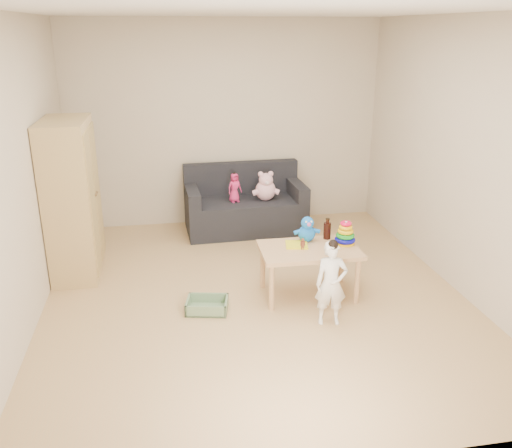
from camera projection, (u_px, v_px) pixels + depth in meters
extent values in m
plane|color=tan|center=(255.00, 295.00, 5.31)|extent=(4.50, 4.50, 0.00)
plane|color=white|center=(255.00, 11.00, 4.43)|extent=(4.50, 4.50, 0.00)
plane|color=beige|center=(225.00, 125.00, 6.95)|extent=(4.00, 0.00, 4.00)
plane|color=beige|center=(331.00, 269.00, 2.79)|extent=(4.00, 0.00, 4.00)
plane|color=beige|center=(21.00, 176.00, 4.54)|extent=(0.00, 4.50, 4.50)
plane|color=beige|center=(460.00, 157.00, 5.20)|extent=(0.00, 4.50, 4.50)
cube|color=tan|center=(72.00, 199.00, 5.57)|extent=(0.45, 0.90, 1.62)
cube|color=black|center=(245.00, 215.00, 6.95)|extent=(1.52, 0.80, 0.42)
cube|color=tan|center=(309.00, 272.00, 5.24)|extent=(0.95, 0.61, 0.49)
imported|color=white|center=(331.00, 285.00, 4.69)|extent=(0.30, 0.22, 0.75)
imported|color=#E02A6E|center=(235.00, 188.00, 6.71)|extent=(0.21, 0.18, 0.36)
cylinder|color=yellow|center=(345.00, 243.00, 5.25)|extent=(0.19, 0.19, 0.02)
cylinder|color=silver|center=(345.00, 232.00, 5.22)|extent=(0.02, 0.02, 0.22)
torus|color=#0B0AAB|center=(345.00, 240.00, 5.24)|extent=(0.20, 0.20, 0.04)
torus|color=green|center=(345.00, 235.00, 5.23)|extent=(0.18, 0.18, 0.04)
torus|color=yellow|center=(345.00, 231.00, 5.21)|extent=(0.16, 0.16, 0.04)
torus|color=yellow|center=(346.00, 227.00, 5.20)|extent=(0.13, 0.13, 0.04)
torus|color=#F10E47|center=(346.00, 223.00, 5.19)|extent=(0.11, 0.11, 0.04)
cylinder|color=black|center=(327.00, 231.00, 5.36)|extent=(0.07, 0.07, 0.16)
cylinder|color=black|center=(328.00, 222.00, 5.33)|extent=(0.03, 0.03, 0.05)
cylinder|color=black|center=(328.00, 219.00, 5.32)|extent=(0.04, 0.04, 0.01)
cube|color=yellow|center=(297.00, 245.00, 5.21)|extent=(0.24, 0.24, 0.02)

